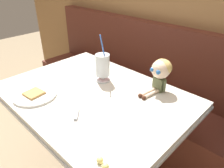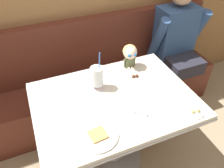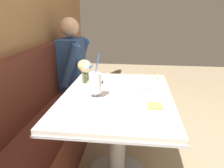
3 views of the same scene
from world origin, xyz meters
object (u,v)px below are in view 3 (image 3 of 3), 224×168
at_px(milkshake_glass, 95,84).
at_px(butter_knife, 147,89).
at_px(toast_plate, 154,108).
at_px(seated_doll, 85,68).
at_px(diner_patron, 75,63).
at_px(butter_saucer, 157,78).

distance_m(milkshake_glass, butter_knife, 0.43).
bearing_deg(toast_plate, seated_doll, 49.17).
relative_size(toast_plate, seated_doll, 1.11).
xyz_separation_m(toast_plate, diner_patron, (1.14, 0.84, -0.01)).
bearing_deg(diner_patron, seated_doll, -156.78).
bearing_deg(butter_saucer, diner_patron, 61.06).
bearing_deg(diner_patron, butter_saucer, -118.94).
bearing_deg(toast_plate, butter_knife, 5.25).
xyz_separation_m(milkshake_glass, butter_knife, (0.20, -0.37, -0.10)).
height_order(butter_knife, diner_patron, diner_patron).
bearing_deg(seated_doll, butter_knife, -104.39).
height_order(toast_plate, milkshake_glass, milkshake_glass).
relative_size(milkshake_glass, butter_saucer, 2.62).
xyz_separation_m(butter_knife, seated_doll, (0.13, 0.52, 0.12)).
relative_size(milkshake_glass, diner_patron, 0.39).
xyz_separation_m(toast_plate, seated_doll, (0.48, 0.55, 0.12)).
bearing_deg(milkshake_glass, toast_plate, -109.96).
bearing_deg(seated_doll, diner_patron, 23.22).
height_order(milkshake_glass, seated_doll, milkshake_glass).
bearing_deg(milkshake_glass, diner_patron, 23.55).
distance_m(seated_doll, diner_patron, 0.73).
bearing_deg(milkshake_glass, butter_knife, -62.10).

